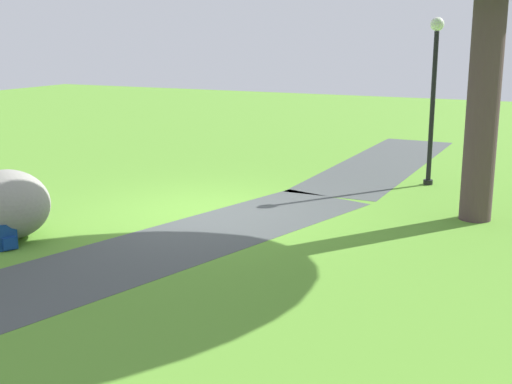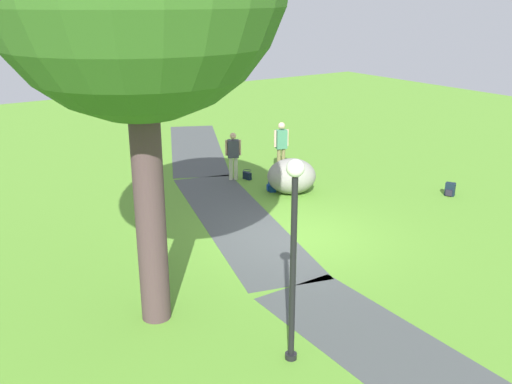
{
  "view_description": "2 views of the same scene",
  "coord_description": "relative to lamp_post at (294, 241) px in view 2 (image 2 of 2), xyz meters",
  "views": [
    {
      "loc": [
        10.37,
        5.94,
        3.14
      ],
      "look_at": [
        1.57,
        1.76,
        0.86
      ],
      "focal_mm": 47.53,
      "sensor_mm": 36.0,
      "label": 1
    },
    {
      "loc": [
        -10.37,
        8.22,
        5.76
      ],
      "look_at": [
        0.65,
        0.77,
        1.16
      ],
      "focal_mm": 39.91,
      "sensor_mm": 36.0,
      "label": 2
    }
  ],
  "objects": [
    {
      "name": "ground_plane",
      "position": [
        3.98,
        -3.19,
        -2.15
      ],
      "size": [
        48.0,
        48.0,
        0.0
      ],
      "primitive_type": "plane",
      "color": "#58912D"
    },
    {
      "name": "footpath_segment_mid",
      "position": [
        5.84,
        -2.61,
        -2.14
      ],
      "size": [
        8.23,
        3.98,
        0.01
      ],
      "color": "#434948",
      "rests_on": "ground"
    },
    {
      "name": "footpath_segment_far",
      "position": [
        13.31,
        -5.38,
        -2.14
      ],
      "size": [
        8.06,
        5.19,
        0.01
      ],
      "color": "#434948",
      "rests_on": "ground"
    },
    {
      "name": "lamp_post",
      "position": [
        0.0,
        0.0,
        0.0
      ],
      "size": [
        0.28,
        0.28,
        3.47
      ],
      "color": "black",
      "rests_on": "ground"
    },
    {
      "name": "lawn_boulder",
      "position": [
        6.76,
        -5.18,
        -1.61
      ],
      "size": [
        1.84,
        1.92,
        1.08
      ],
      "color": "gray",
      "rests_on": "ground"
    },
    {
      "name": "woman_with_handbag",
      "position": [
        8.89,
        -4.41,
        -1.24
      ],
      "size": [
        0.39,
        0.46,
        1.59
      ],
      "color": "beige",
      "rests_on": "ground"
    },
    {
      "name": "man_near_boulder",
      "position": [
        8.69,
        -6.21,
        -1.13
      ],
      "size": [
        0.33,
        0.5,
        1.75
      ],
      "color": "olive",
      "rests_on": "ground"
    },
    {
      "name": "handbag_on_grass",
      "position": [
        8.67,
        -4.81,
        -2.01
      ],
      "size": [
        0.33,
        0.31,
        0.31
      ],
      "color": "black",
      "rests_on": "ground"
    },
    {
      "name": "backpack_by_boulder",
      "position": [
        7.22,
        -4.77,
        -1.96
      ],
      "size": [
        0.34,
        0.33,
        0.4
      ],
      "color": "navy",
      "rests_on": "ground"
    },
    {
      "name": "spare_backpack_on_lawn",
      "position": [
        3.85,
        -9.02,
        -1.96
      ],
      "size": [
        0.34,
        0.34,
        0.4
      ],
      "color": "black",
      "rests_on": "ground"
    },
    {
      "name": "frisbee_on_grass",
      "position": [
        8.82,
        -6.95,
        -2.14
      ],
      "size": [
        0.28,
        0.28,
        0.02
      ],
      "color": "#3099C9",
      "rests_on": "ground"
    }
  ]
}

